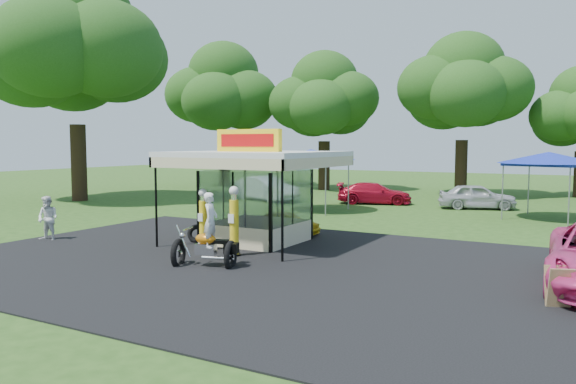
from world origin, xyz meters
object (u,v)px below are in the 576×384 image
object	(u,v)px
kiosk_car	(286,223)
bg_car_c	(477,196)
gas_pump_left	(203,221)
spectator_west	(48,218)
gas_station_kiosk	(256,195)
tent_west	(311,155)
bg_car_b	(374,193)
motorcycle	(208,237)
a_frame_sign	(559,288)
gas_pump_right	(234,223)
tent_east	(549,158)
bg_car_a	(266,189)

from	to	relation	value
kiosk_car	bg_car_c	size ratio (longest dim) A/B	0.67
gas_pump_left	spectator_west	bearing A→B (deg)	-169.33
gas_station_kiosk	bg_car_c	world-z (taller)	gas_station_kiosk
tent_west	bg_car_b	bearing A→B (deg)	70.24
motorcycle	a_frame_sign	xyz separation A→B (m)	(9.35, 0.45, -0.43)
gas_pump_right	a_frame_sign	distance (m)	9.67
a_frame_sign	kiosk_car	world-z (taller)	kiosk_car
gas_station_kiosk	gas_pump_left	world-z (taller)	gas_station_kiosk
spectator_west	bg_car_c	bearing A→B (deg)	45.74
spectator_west	tent_west	xyz separation A→B (m)	(4.39, 13.34, 2.19)
motorcycle	tent_east	bearing A→B (deg)	46.82
gas_pump_right	gas_station_kiosk	bearing A→B (deg)	106.38
gas_station_kiosk	bg_car_a	distance (m)	15.46
gas_station_kiosk	tent_east	world-z (taller)	gas_station_kiosk
kiosk_car	spectator_west	world-z (taller)	spectator_west
spectator_west	bg_car_b	size ratio (longest dim) A/B	0.38
a_frame_sign	tent_west	distance (m)	19.06
gas_pump_right	kiosk_car	xyz separation A→B (m)	(-0.74, 4.72, -0.63)
gas_pump_left	a_frame_sign	size ratio (longest dim) A/B	2.29
gas_pump_left	motorcycle	bearing A→B (deg)	-48.87
bg_car_b	bg_car_c	bearing A→B (deg)	-105.68
tent_east	spectator_west	bearing A→B (deg)	-135.47
gas_station_kiosk	bg_car_c	size ratio (longest dim) A/B	1.29
bg_car_a	tent_west	xyz separation A→B (m)	(5.00, -3.43, 2.26)
gas_pump_right	bg_car_b	size ratio (longest dim) A/B	0.52
bg_car_c	tent_west	size ratio (longest dim) A/B	0.87
spectator_west	bg_car_c	size ratio (longest dim) A/B	0.41
tent_west	tent_east	world-z (taller)	tent_west
spectator_west	bg_car_b	xyz separation A→B (m)	(6.19, 18.33, -0.20)
bg_car_c	bg_car_a	bearing A→B (deg)	78.68
motorcycle	kiosk_car	world-z (taller)	motorcycle
bg_car_c	gas_pump_left	bearing A→B (deg)	142.16
gas_pump_left	spectator_west	world-z (taller)	gas_pump_left
kiosk_car	tent_east	xyz separation A→B (m)	(8.81, 10.07, 2.48)
a_frame_sign	kiosk_car	distance (m)	11.89
motorcycle	spectator_west	size ratio (longest dim) A/B	1.37
a_frame_sign	bg_car_c	world-z (taller)	bg_car_c
gas_pump_left	tent_west	bearing A→B (deg)	99.47
bg_car_a	bg_car_c	size ratio (longest dim) A/B	1.13
gas_pump_left	gas_pump_right	world-z (taller)	gas_pump_right
a_frame_sign	kiosk_car	bearing A→B (deg)	128.38
gas_station_kiosk	gas_pump_left	xyz separation A→B (m)	(-0.74, -2.22, -0.76)
bg_car_c	tent_west	bearing A→B (deg)	104.58
bg_car_b	tent_east	distance (m)	10.39
tent_west	a_frame_sign	bearing A→B (deg)	-46.19
spectator_west	bg_car_a	distance (m)	16.77
gas_station_kiosk	motorcycle	xyz separation A→B (m)	(0.96, -4.17, -0.88)
gas_pump_left	spectator_west	distance (m)	6.53
a_frame_sign	gas_station_kiosk	bearing A→B (deg)	138.44
bg_car_c	tent_west	world-z (taller)	tent_west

